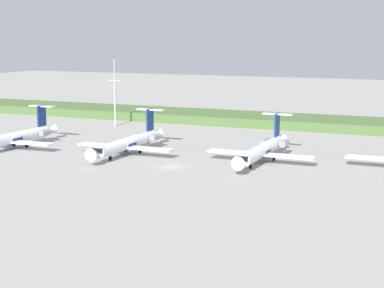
% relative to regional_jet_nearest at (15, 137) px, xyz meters
% --- Properties ---
extents(ground_plane, '(500.00, 500.00, 0.00)m').
position_rel_regional_jet_nearest_xyz_m(ground_plane, '(42.77, 24.90, -2.54)').
color(ground_plane, '#9E9B96').
extents(grass_berm, '(320.00, 20.00, 2.65)m').
position_rel_regional_jet_nearest_xyz_m(grass_berm, '(42.77, 62.06, -1.21)').
color(grass_berm, '#4C6B38').
rests_on(grass_berm, ground).
extents(regional_jet_nearest, '(22.81, 31.00, 9.00)m').
position_rel_regional_jet_nearest_xyz_m(regional_jet_nearest, '(0.00, 0.00, 0.00)').
color(regional_jet_nearest, white).
rests_on(regional_jet_nearest, ground).
extents(regional_jet_second, '(22.81, 31.00, 9.00)m').
position_rel_regional_jet_nearest_xyz_m(regional_jet_second, '(28.06, 4.14, 0.00)').
color(regional_jet_second, white).
rests_on(regional_jet_second, ground).
extents(regional_jet_third, '(22.81, 31.00, 9.00)m').
position_rel_regional_jet_nearest_xyz_m(regional_jet_third, '(58.00, 7.83, 0.00)').
color(regional_jet_third, white).
rests_on(regional_jet_third, ground).
extents(antenna_mast, '(4.40, 0.50, 20.32)m').
position_rel_regional_jet_nearest_xyz_m(antenna_mast, '(2.95, 41.05, 5.95)').
color(antenna_mast, '#B2B2B7').
rests_on(antenna_mast, ground).
extents(safety_cone_front_marker, '(0.44, 0.44, 0.55)m').
position_rel_regional_jet_nearest_xyz_m(safety_cone_front_marker, '(25.96, -17.80, -2.26)').
color(safety_cone_front_marker, orange).
rests_on(safety_cone_front_marker, ground).
extents(safety_cone_mid_marker, '(0.44, 0.44, 0.55)m').
position_rel_regional_jet_nearest_xyz_m(safety_cone_mid_marker, '(29.25, -17.88, -2.26)').
color(safety_cone_mid_marker, orange).
rests_on(safety_cone_mid_marker, ground).
extents(safety_cone_rear_marker, '(0.44, 0.44, 0.55)m').
position_rel_regional_jet_nearest_xyz_m(safety_cone_rear_marker, '(33.57, -17.35, -2.26)').
color(safety_cone_rear_marker, orange).
rests_on(safety_cone_rear_marker, ground).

